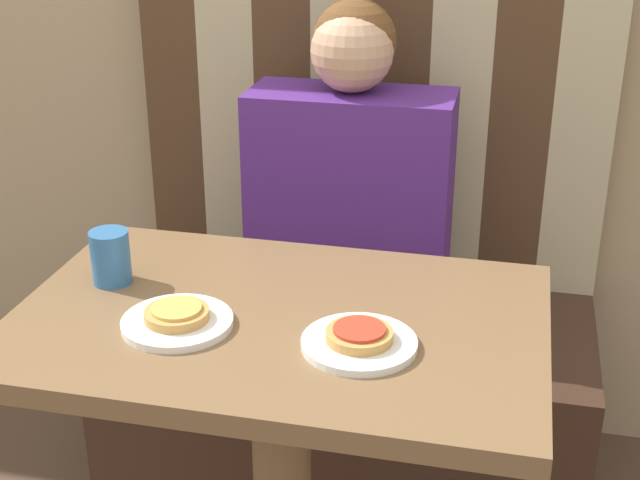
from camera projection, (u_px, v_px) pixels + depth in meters
name	position (u px, v px, depth m)	size (l,w,h in m)	color
booth_seat	(347.00, 394.00, 2.14)	(1.11, 0.54, 0.45)	#382319
booth_backrest	(370.00, 117.00, 2.11)	(1.11, 0.06, 0.79)	#4C331E
dining_table	(280.00, 385.00, 1.46)	(0.84, 0.56, 0.75)	brown
person	(351.00, 178.00, 1.92)	(0.43, 0.20, 0.70)	#4C237A
plate_left	(177.00, 322.00, 1.37)	(0.17, 0.17, 0.01)	white
plate_right	(359.00, 343.00, 1.31)	(0.17, 0.17, 0.01)	white
pizza_left	(177.00, 314.00, 1.37)	(0.10, 0.10, 0.02)	#C68E47
pizza_right	(359.00, 334.00, 1.31)	(0.10, 0.10, 0.02)	#C68E47
drinking_cup	(111.00, 257.00, 1.50)	(0.07, 0.07, 0.09)	#2D669E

